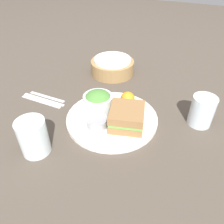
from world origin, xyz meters
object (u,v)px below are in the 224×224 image
(water_glass, at_px, (33,137))
(plate, at_px, (112,118))
(salad_bowl, at_px, (98,101))
(sandwich, at_px, (127,117))
(fork, at_px, (41,101))
(knife, at_px, (44,99))
(drink_glass, at_px, (202,111))
(dressing_cup, at_px, (97,122))
(spoon, at_px, (47,97))
(bread_basket, at_px, (112,66))

(water_glass, bearing_deg, plate, 57.08)
(plate, relative_size, salad_bowl, 3.01)
(sandwich, relative_size, fork, 0.78)
(sandwich, distance_m, knife, 0.35)
(sandwich, bearing_deg, drink_glass, 30.37)
(water_glass, bearing_deg, dressing_cup, 53.61)
(fork, relative_size, water_glass, 1.64)
(plate, bearing_deg, sandwich, -14.47)
(salad_bowl, distance_m, drink_glass, 0.34)
(salad_bowl, distance_m, spoon, 0.23)
(plate, height_order, knife, plate)
(plate, relative_size, dressing_cup, 4.53)
(sandwich, relative_size, bread_basket, 0.71)
(water_glass, bearing_deg, sandwich, 45.43)
(knife, relative_size, water_glass, 1.72)
(dressing_cup, height_order, bread_basket, bread_basket)
(water_glass, bearing_deg, spoon, 122.49)
(plate, relative_size, knife, 1.64)
(bread_basket, bearing_deg, plate, -65.50)
(plate, height_order, salad_bowl, salad_bowl)
(knife, distance_m, water_glass, 0.27)
(sandwich, height_order, dressing_cup, sandwich)
(dressing_cup, bearing_deg, knife, 166.80)
(sandwich, height_order, water_glass, water_glass)
(drink_glass, bearing_deg, fork, -167.45)
(drink_glass, height_order, fork, drink_glass)
(fork, relative_size, knife, 0.95)
(sandwich, bearing_deg, spoon, 174.24)
(plate, relative_size, sandwich, 2.21)
(plate, distance_m, bread_basket, 0.34)
(plate, xyz_separation_m, sandwich, (0.06, -0.01, 0.04))
(drink_glass, relative_size, knife, 0.54)
(dressing_cup, bearing_deg, drink_glass, 29.85)
(plate, height_order, spoon, plate)
(plate, bearing_deg, bread_basket, 114.50)
(sandwich, xyz_separation_m, fork, (-0.35, -0.00, -0.04))
(drink_glass, bearing_deg, bread_basket, 153.96)
(plate, xyz_separation_m, dressing_cup, (-0.02, -0.06, 0.02))
(sandwich, bearing_deg, dressing_cup, -151.50)
(plate, bearing_deg, water_glass, -122.92)
(dressing_cup, xyz_separation_m, bread_basket, (-0.12, 0.37, 0.01))
(salad_bowl, xyz_separation_m, dressing_cup, (0.04, -0.08, -0.02))
(sandwich, distance_m, drink_glass, 0.24)
(dressing_cup, relative_size, spoon, 0.42)
(sandwich, relative_size, drink_glass, 1.36)
(drink_glass, distance_m, knife, 0.57)
(dressing_cup, bearing_deg, plate, 67.44)
(drink_glass, bearing_deg, dressing_cup, -150.15)
(bread_basket, distance_m, knife, 0.34)
(plate, relative_size, water_glass, 2.83)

